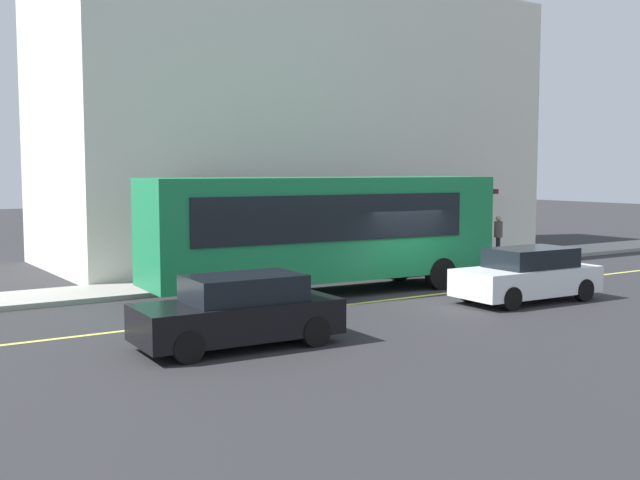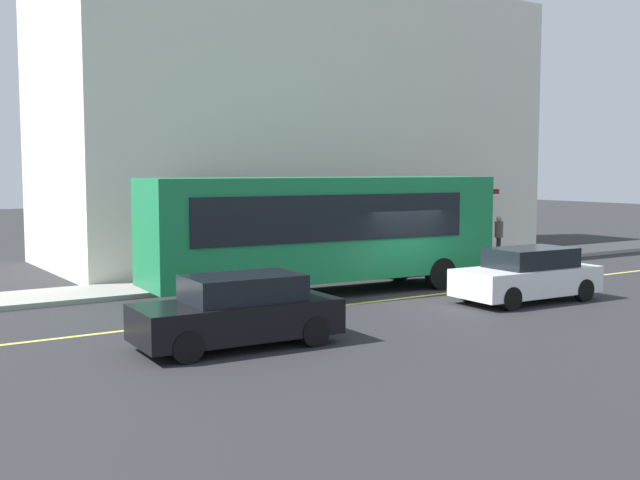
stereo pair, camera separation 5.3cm
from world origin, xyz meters
name	(u,v)px [view 1 (the left image)]	position (x,y,z in m)	size (l,w,h in m)	color
ground	(419,296)	(0.00, 0.00, 0.00)	(120.00, 120.00, 0.00)	#28282B
sidewalk	(320,273)	(0.00, 5.39, 0.07)	(80.00, 2.56, 0.15)	#9E9B93
lane_centre_stripe	(419,296)	(0.00, 0.00, 0.00)	(36.00, 0.16, 0.01)	#D8D14C
storefront_building	(294,127)	(2.40, 11.02, 5.51)	(20.38, 9.31, 11.03)	silver
bus	(326,228)	(-1.99, 2.01, 1.99)	(11.27, 3.21, 3.50)	#197F47
traffic_light	(425,202)	(4.15, 4.61, 2.53)	(0.30, 0.52, 3.20)	#2D2D33
car_black	(239,312)	(-7.43, -2.86, 0.74)	(4.38, 2.02, 1.52)	black
car_white	(528,275)	(2.02, -2.31, 0.74)	(4.37, 1.99, 1.52)	white
pedestrian_mid_block	(470,234)	(7.95, 6.09, 1.07)	(0.34, 0.34, 1.55)	black
pedestrian_waiting	(498,232)	(8.48, 5.03, 1.17)	(0.34, 0.34, 1.70)	black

